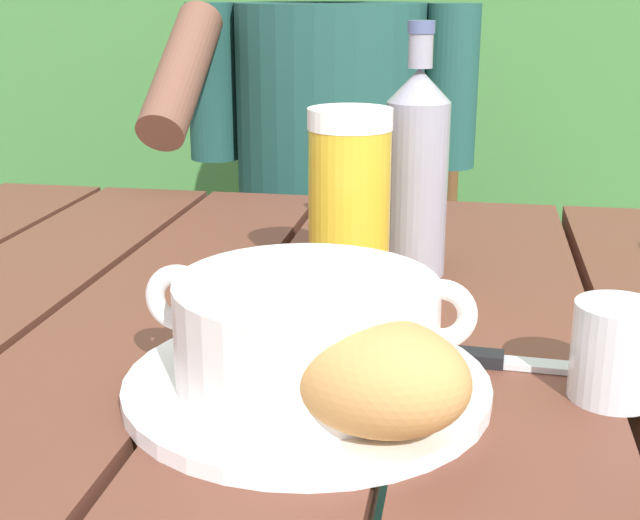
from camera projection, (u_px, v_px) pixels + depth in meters
dining_table at (328, 390)px, 0.84m from camera, size 1.46×0.85×0.75m
hedge_backdrop at (443, 14)px, 2.26m from camera, size 3.43×0.79×1.99m
chair_near_diner at (343, 291)px, 1.74m from camera, size 0.43×0.44×0.91m
person_eating at (325, 184)px, 1.47m from camera, size 0.48×0.47×1.22m
serving_plate at (307, 385)px, 0.63m from camera, size 0.27×0.27×0.01m
soup_bowl at (307, 328)px, 0.62m from camera, size 0.24×0.19×0.08m
bread_roll at (377, 376)px, 0.55m from camera, size 0.14×0.12×0.07m
beer_glass at (349, 204)px, 0.81m from camera, size 0.08×0.08×0.18m
beer_bottle at (417, 170)px, 0.87m from camera, size 0.06×0.06×0.25m
water_glass_small at (615, 352)px, 0.62m from camera, size 0.06×0.06×0.07m
table_knife at (500, 361)px, 0.68m from camera, size 0.15×0.03×0.01m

